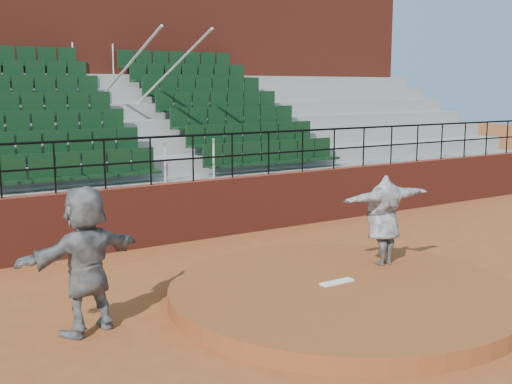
# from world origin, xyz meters

# --- Properties ---
(ground) EXTENTS (90.00, 90.00, 0.00)m
(ground) POSITION_xyz_m (0.00, 0.00, 0.00)
(ground) COLOR brown
(ground) RESTS_ON ground
(pitchers_mound) EXTENTS (5.50, 5.50, 0.25)m
(pitchers_mound) POSITION_xyz_m (0.00, 0.00, 0.12)
(pitchers_mound) COLOR brown
(pitchers_mound) RESTS_ON ground
(pitching_rubber) EXTENTS (0.60, 0.15, 0.03)m
(pitching_rubber) POSITION_xyz_m (0.00, 0.15, 0.27)
(pitching_rubber) COLOR white
(pitching_rubber) RESTS_ON pitchers_mound
(boundary_wall) EXTENTS (24.00, 0.30, 1.30)m
(boundary_wall) POSITION_xyz_m (0.00, 5.00, 0.65)
(boundary_wall) COLOR maroon
(boundary_wall) RESTS_ON ground
(wall_railing) EXTENTS (24.04, 0.05, 1.03)m
(wall_railing) POSITION_xyz_m (0.00, 5.00, 2.03)
(wall_railing) COLOR black
(wall_railing) RESTS_ON boundary_wall
(seating_deck) EXTENTS (24.00, 5.97, 4.63)m
(seating_deck) POSITION_xyz_m (0.00, 8.64, 1.45)
(seating_deck) COLOR gray
(seating_deck) RESTS_ON ground
(press_box_facade) EXTENTS (24.00, 3.00, 7.10)m
(press_box_facade) POSITION_xyz_m (0.00, 12.60, 3.55)
(press_box_facade) COLOR maroon
(press_box_facade) RESTS_ON ground
(pitcher) EXTENTS (1.95, 0.54, 1.58)m
(pitcher) POSITION_xyz_m (1.40, 0.57, 1.04)
(pitcher) COLOR black
(pitcher) RESTS_ON pitchers_mound
(fielder) EXTENTS (1.99, 1.09, 2.04)m
(fielder) POSITION_xyz_m (-3.78, 0.94, 1.02)
(fielder) COLOR black
(fielder) RESTS_ON ground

